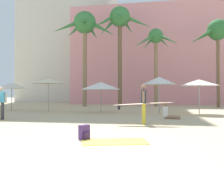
% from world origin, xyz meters
% --- Properties ---
extents(ground, '(120.00, 120.00, 0.00)m').
position_xyz_m(ground, '(0.00, 0.00, 0.00)').
color(ground, '#C6B28C').
extents(hotel_pink, '(25.64, 8.64, 12.18)m').
position_xyz_m(hotel_pink, '(4.27, 27.66, 6.09)').
color(hotel_pink, pink).
rests_on(hotel_pink, ground).
extents(palm_tree_far_left, '(6.15, 6.73, 9.72)m').
position_xyz_m(palm_tree_far_left, '(-5.19, 18.38, 8.07)').
color(palm_tree_far_left, '#896B4C').
rests_on(palm_tree_far_left, ground).
extents(palm_tree_left, '(5.32, 5.28, 8.41)m').
position_xyz_m(palm_tree_left, '(7.84, 19.04, 7.09)').
color(palm_tree_left, brown).
rests_on(palm_tree_left, ground).
extents(palm_tree_center, '(6.00, 6.44, 10.33)m').
position_xyz_m(palm_tree_center, '(-1.68, 19.27, 8.61)').
color(palm_tree_center, brown).
rests_on(palm_tree_center, ground).
extents(palm_tree_far_right, '(4.66, 4.08, 7.98)m').
position_xyz_m(palm_tree_far_right, '(2.00, 19.69, 6.54)').
color(palm_tree_far_right, '#896B4C').
rests_on(palm_tree_far_right, ground).
extents(cafe_umbrella_0, '(2.78, 2.78, 2.13)m').
position_xyz_m(cafe_umbrella_0, '(-1.84, 11.01, 1.86)').
color(cafe_umbrella_0, gray).
rests_on(cafe_umbrella_0, ground).
extents(cafe_umbrella_1, '(2.24, 2.24, 2.19)m').
position_xyz_m(cafe_umbrella_1, '(-9.16, 11.88, 1.95)').
color(cafe_umbrella_1, gray).
rests_on(cafe_umbrella_1, ground).
extents(cafe_umbrella_3, '(2.31, 2.31, 2.41)m').
position_xyz_m(cafe_umbrella_3, '(-5.74, 11.12, 2.22)').
color(cafe_umbrella_3, gray).
rests_on(cafe_umbrella_3, ground).
extents(cafe_umbrella_4, '(2.48, 2.48, 2.24)m').
position_xyz_m(cafe_umbrella_4, '(4.68, 11.08, 2.04)').
color(cafe_umbrella_4, gray).
rests_on(cafe_umbrella_4, ground).
extents(cafe_umbrella_5, '(2.29, 2.29, 2.45)m').
position_xyz_m(cafe_umbrella_5, '(2.15, 11.23, 2.19)').
color(cafe_umbrella_5, gray).
rests_on(cafe_umbrella_5, ground).
extents(beach_towel, '(1.97, 1.33, 0.01)m').
position_xyz_m(beach_towel, '(0.71, 1.41, 0.01)').
color(beach_towel, '#F4CC4C').
rests_on(beach_towel, ground).
extents(backpack, '(0.34, 0.35, 0.42)m').
position_xyz_m(backpack, '(-0.22, 1.62, 0.20)').
color(backpack, '#452B63').
rests_on(backpack, ground).
extents(person_mid_center, '(2.67, 0.91, 1.74)m').
position_xyz_m(person_mid_center, '(1.35, 5.32, 0.94)').
color(person_mid_center, gold).
rests_on(person_mid_center, ground).
extents(person_mid_right, '(0.92, 0.53, 0.89)m').
position_xyz_m(person_mid_right, '(2.54, 7.82, 0.31)').
color(person_mid_right, '#936B51').
rests_on(person_mid_right, ground).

